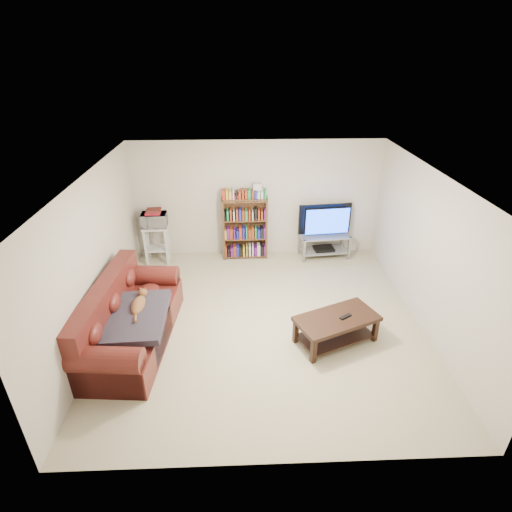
{
  "coord_description": "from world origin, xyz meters",
  "views": [
    {
      "loc": [
        -0.32,
        -5.24,
        3.97
      ],
      "look_at": [
        -0.1,
        0.4,
        1.0
      ],
      "focal_mm": 28.0,
      "sensor_mm": 36.0,
      "label": 1
    }
  ],
  "objects_px": {
    "bookshelf": "(245,227)",
    "coffee_table": "(336,324)",
    "tv_stand": "(324,242)",
    "sofa": "(127,323)"
  },
  "relations": [
    {
      "from": "bookshelf",
      "to": "coffee_table",
      "type": "bearing_deg",
      "value": -66.02
    },
    {
      "from": "coffee_table",
      "to": "tv_stand",
      "type": "relative_size",
      "value": 1.28
    },
    {
      "from": "coffee_table",
      "to": "bookshelf",
      "type": "bearing_deg",
      "value": 91.79
    },
    {
      "from": "coffee_table",
      "to": "tv_stand",
      "type": "distance_m",
      "value": 2.76
    },
    {
      "from": "coffee_table",
      "to": "sofa",
      "type": "bearing_deg",
      "value": 154.5
    },
    {
      "from": "sofa",
      "to": "bookshelf",
      "type": "xyz_separation_m",
      "value": [
        1.79,
        2.69,
        0.34
      ]
    },
    {
      "from": "tv_stand",
      "to": "bookshelf",
      "type": "distance_m",
      "value": 1.69
    },
    {
      "from": "bookshelf",
      "to": "sofa",
      "type": "bearing_deg",
      "value": -124.72
    },
    {
      "from": "coffee_table",
      "to": "tv_stand",
      "type": "xyz_separation_m",
      "value": [
        0.34,
        2.74,
        0.04
      ]
    },
    {
      "from": "sofa",
      "to": "tv_stand",
      "type": "distance_m",
      "value": 4.33
    }
  ]
}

